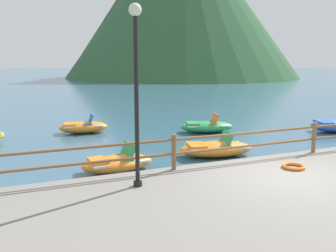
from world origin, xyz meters
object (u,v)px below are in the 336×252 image
Objects in this scene: pedal_boat_4 at (216,148)px; pedal_boat_5 at (83,127)px; pedal_boat_1 at (117,163)px; lamp_post at (136,79)px; pedal_boat_3 at (207,126)px; life_ring at (293,167)px.

pedal_boat_5 is (-3.47, 5.85, 0.00)m from pedal_boat_4.
lamp_post is at bearing -94.13° from pedal_boat_1.
lamp_post is 1.79× the size of pedal_boat_5.
pedal_boat_3 is at bearing -21.30° from pedal_boat_5.
pedal_boat_5 is at bearing 89.32° from pedal_boat_1.
life_ring is 0.27× the size of pedal_boat_5.
pedal_boat_3 is at bearing 80.45° from life_ring.
lamp_post is 1.53× the size of pedal_boat_3.
life_ring is (4.28, -0.27, -2.39)m from lamp_post.
pedal_boat_1 is at bearing -173.83° from pedal_boat_4.
lamp_post is 1.80× the size of pedal_boat_1.
lamp_post is 3.61m from pedal_boat_1.
pedal_boat_1 is 0.99× the size of pedal_boat_5.
lamp_post reaches higher than pedal_boat_3.
life_ring is at bearing -99.55° from pedal_boat_3.
pedal_boat_1 is 3.57m from pedal_boat_4.
lamp_post is 4.91m from life_ring.
pedal_boat_3 reaches higher than pedal_boat_4.
pedal_boat_5 is at bearing 114.03° from life_ring.
pedal_boat_3 is at bearing 38.57° from pedal_boat_1.
pedal_boat_5 reaches higher than pedal_boat_4.
pedal_boat_1 is 0.85× the size of pedal_boat_3.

